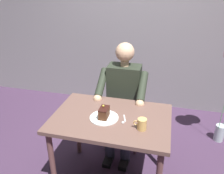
% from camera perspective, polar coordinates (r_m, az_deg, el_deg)
% --- Properties ---
extents(cafe_rear_panel, '(6.40, 0.12, 3.00)m').
position_cam_1_polar(cafe_rear_panel, '(3.50, 7.25, 18.72)').
color(cafe_rear_panel, gray).
rests_on(cafe_rear_panel, ground).
extents(dining_table, '(1.06, 0.73, 0.76)m').
position_cam_1_polar(dining_table, '(2.14, -0.23, -9.57)').
color(dining_table, brown).
rests_on(dining_table, ground).
extents(chair, '(0.42, 0.42, 0.91)m').
position_cam_1_polar(chair, '(2.79, 3.29, -4.40)').
color(chair, brown).
rests_on(chair, ground).
extents(seated_person, '(0.53, 0.58, 1.29)m').
position_cam_1_polar(seated_person, '(2.56, 2.64, -2.92)').
color(seated_person, '#282F23').
rests_on(seated_person, ground).
extents(dessert_plate, '(0.26, 0.26, 0.01)m').
position_cam_1_polar(dessert_plate, '(2.06, -1.98, -7.64)').
color(dessert_plate, white).
rests_on(dessert_plate, dining_table).
extents(cake_slice, '(0.08, 0.12, 0.11)m').
position_cam_1_polar(cake_slice, '(2.04, -2.00, -6.39)').
color(cake_slice, '#4B2918').
rests_on(cake_slice, dessert_plate).
extents(coffee_cup, '(0.11, 0.08, 0.10)m').
position_cam_1_polar(coffee_cup, '(1.91, 7.44, -9.11)').
color(coffee_cup, '#DDAD60').
rests_on(coffee_cup, dining_table).
extents(dessert_spoon, '(0.04, 0.14, 0.01)m').
position_cam_1_polar(dessert_spoon, '(2.03, 2.95, -8.30)').
color(dessert_spoon, silver).
rests_on(dessert_spoon, dining_table).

